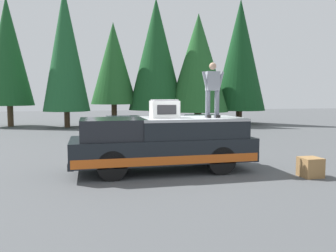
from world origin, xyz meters
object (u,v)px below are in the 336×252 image
Objects in this scene: pickup_truck at (162,143)px; parked_car_grey at (201,124)px; person_on_truck_bed at (213,88)px; compressor_unit at (164,109)px; parked_car_black at (122,126)px; wooden_crate at (310,167)px.

pickup_truck reaches higher than parked_car_grey.
pickup_truck is 10.70m from parked_car_grey.
pickup_truck is at bearing 81.87° from person_on_truck_bed.
parked_car_black is (9.58, 0.42, -1.35)m from compressor_unit.
person_on_truck_bed is 10.23m from parked_car_black.
compressor_unit reaches higher than wooden_crate.
parked_car_grey is at bearing -89.53° from parked_car_black.
person_on_truck_bed is at bearing -100.91° from compressor_unit.
person_on_truck_bed is 0.41× the size of parked_car_grey.
pickup_truck is 9.89× the size of wooden_crate.
compressor_unit is 1.61m from person_on_truck_bed.
parked_car_grey is 11.44m from wooden_crate.
pickup_truck is at bearing 66.36° from wooden_crate.
parked_car_grey is at bearing -25.09° from pickup_truck.
pickup_truck is at bearing 128.77° from compressor_unit.
pickup_truck is 4.37m from wooden_crate.
compressor_unit is (0.06, -0.08, 1.05)m from pickup_truck.
person_on_truck_bed reaches higher than wooden_crate.
compressor_unit is 4.59m from wooden_crate.
parked_car_black is at bearing 10.76° from person_on_truck_bed.
person_on_truck_bed reaches higher than compressor_unit.
compressor_unit is 1.50× the size of wooden_crate.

